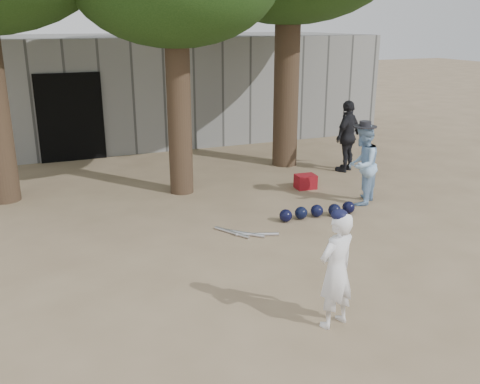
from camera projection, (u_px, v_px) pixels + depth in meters
name	position (u px, v px, depth m)	size (l,w,h in m)	color
ground	(227.00, 284.00, 7.27)	(70.00, 70.00, 0.00)	#937C5E
boy_player	(336.00, 270.00, 6.10)	(0.51, 0.34, 1.41)	white
spectator_blue	(362.00, 165.00, 10.25)	(0.76, 0.59, 1.55)	#96BFE8
spectator_dark	(348.00, 136.00, 12.50)	(0.98, 0.41, 1.68)	black
red_bag	(306.00, 182.00, 11.37)	(0.42, 0.32, 0.30)	maroon
back_building	(103.00, 88.00, 15.91)	(16.00, 5.24, 3.00)	gray
helmet_row	(318.00, 211.00, 9.71)	(1.51, 0.33, 0.23)	black
bat_pile	(244.00, 233.00, 8.94)	(0.91, 0.72, 0.06)	silver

